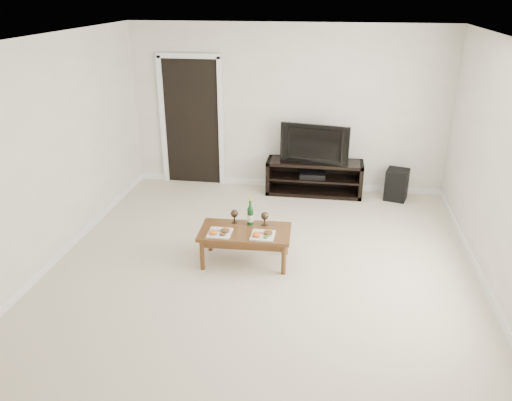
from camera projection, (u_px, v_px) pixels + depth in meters
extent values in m
plane|color=beige|center=(261.00, 271.00, 5.86)|extent=(5.50, 5.50, 0.00)
cube|color=beige|center=(287.00, 109.00, 7.86)|extent=(5.00, 0.04, 2.60)
cube|color=white|center=(263.00, 38.00, 4.83)|extent=(5.00, 5.50, 0.04)
cube|color=black|center=(192.00, 123.00, 8.16)|extent=(0.90, 0.02, 2.05)
cube|color=black|center=(314.00, 178.00, 7.95)|extent=(1.51, 0.45, 0.55)
imported|color=black|center=(316.00, 142.00, 7.72)|extent=(1.08, 0.32, 0.62)
cube|color=black|center=(312.00, 175.00, 7.92)|extent=(0.42, 0.32, 0.08)
cube|color=black|center=(397.00, 184.00, 7.76)|extent=(0.40, 0.40, 0.48)
cube|color=brown|center=(245.00, 246.00, 5.98)|extent=(1.10, 0.63, 0.42)
cube|color=white|center=(220.00, 231.00, 5.81)|extent=(0.27, 0.27, 0.07)
cube|color=white|center=(263.00, 233.00, 5.75)|extent=(0.27, 0.27, 0.07)
cylinder|color=#0F3917|center=(250.00, 211.00, 5.98)|extent=(0.07, 0.07, 0.35)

